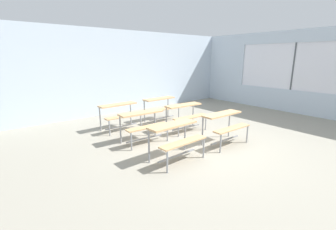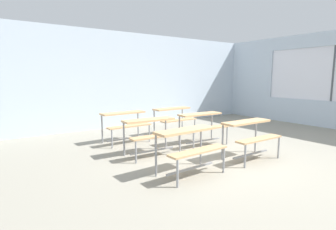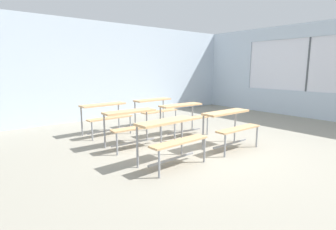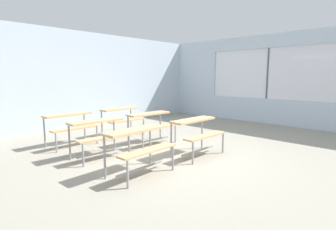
% 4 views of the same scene
% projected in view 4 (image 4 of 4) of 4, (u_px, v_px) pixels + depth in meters
% --- Properties ---
extents(ground, '(10.00, 9.00, 0.05)m').
position_uv_depth(ground, '(181.00, 159.00, 5.21)').
color(ground, gray).
extents(wall_back, '(10.00, 0.12, 3.00)m').
position_uv_depth(wall_back, '(72.00, 80.00, 8.08)').
color(wall_back, silver).
rests_on(wall_back, ground).
extents(wall_right, '(0.12, 9.00, 3.00)m').
position_uv_depth(wall_right, '(287.00, 81.00, 8.46)').
color(wall_right, silver).
rests_on(wall_right, ground).
extents(desk_bench_r0c0, '(1.12, 0.64, 0.74)m').
position_uv_depth(desk_bench_r0c0, '(139.00, 141.00, 4.27)').
color(desk_bench_r0c0, tan).
rests_on(desk_bench_r0c0, ground).
extents(desk_bench_r0c1, '(1.10, 0.60, 0.74)m').
position_uv_depth(desk_bench_r0c1, '(197.00, 128.00, 5.31)').
color(desk_bench_r0c1, tan).
rests_on(desk_bench_r0c1, ground).
extents(desk_bench_r1c0, '(1.12, 0.63, 0.74)m').
position_uv_depth(desk_bench_r1c0, '(99.00, 130.00, 5.17)').
color(desk_bench_r1c0, tan).
rests_on(desk_bench_r1c0, ground).
extents(desk_bench_r1c1, '(1.13, 0.64, 0.74)m').
position_uv_depth(desk_bench_r1c1, '(152.00, 121.00, 6.21)').
color(desk_bench_r1c1, tan).
rests_on(desk_bench_r1c1, ground).
extents(desk_bench_r2c0, '(1.12, 0.63, 0.74)m').
position_uv_depth(desk_bench_r2c0, '(70.00, 122.00, 6.06)').
color(desk_bench_r2c0, tan).
rests_on(desk_bench_r2c0, ground).
extents(desk_bench_r2c1, '(1.12, 0.62, 0.74)m').
position_uv_depth(desk_bench_r2c1, '(122.00, 115.00, 7.14)').
color(desk_bench_r2c1, tan).
rests_on(desk_bench_r2c1, ground).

